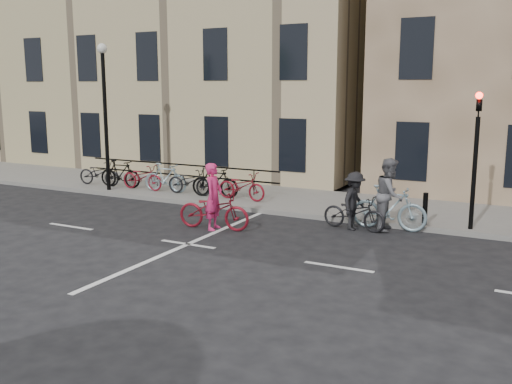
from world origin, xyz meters
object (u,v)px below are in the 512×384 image
at_px(lamp_post, 105,99).
at_px(cyclist_dark, 354,207).
at_px(traffic_light, 476,144).
at_px(cyclist_pink, 214,207).
at_px(cyclist_grey, 389,201).

bearing_deg(lamp_post, cyclist_dark, -5.89).
height_order(traffic_light, cyclist_dark, traffic_light).
distance_m(cyclist_pink, cyclist_grey, 4.86).
relative_size(lamp_post, cyclist_pink, 2.44).
distance_m(traffic_light, lamp_post, 12.74).
bearing_deg(cyclist_dark, lamp_post, 90.65).
xyz_separation_m(traffic_light, lamp_post, (-12.70, 0.06, 1.04)).
bearing_deg(cyclist_grey, traffic_light, -77.82).
height_order(lamp_post, cyclist_dark, lamp_post).
bearing_deg(traffic_light, cyclist_pink, -157.24).
xyz_separation_m(traffic_light, cyclist_grey, (-2.08, -0.54, -1.64)).
distance_m(cyclist_grey, cyclist_dark, 0.97).
bearing_deg(cyclist_pink, traffic_light, -74.70).
relative_size(cyclist_grey, cyclist_dark, 1.11).
bearing_deg(cyclist_dark, traffic_light, -65.72).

